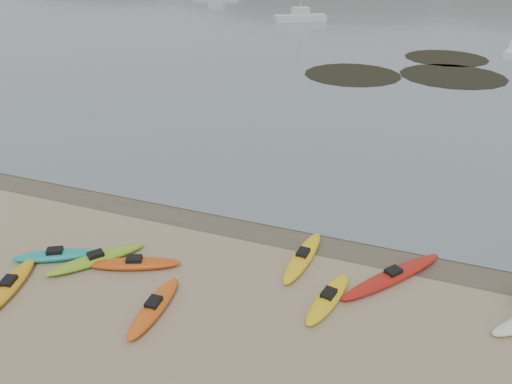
% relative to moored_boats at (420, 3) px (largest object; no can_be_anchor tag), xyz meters
% --- Properties ---
extents(ground, '(600.00, 600.00, 0.00)m').
position_rel_moored_boats_xyz_m(ground, '(-0.47, -78.59, -0.60)').
color(ground, tan).
rests_on(ground, ground).
extents(wet_sand, '(60.00, 60.00, 0.00)m').
position_rel_moored_boats_xyz_m(wet_sand, '(-0.47, -78.89, -0.60)').
color(wet_sand, brown).
rests_on(wet_sand, ground).
extents(kayaks, '(19.77, 9.04, 0.34)m').
position_rel_moored_boats_xyz_m(kayaks, '(0.18, -82.68, -0.43)').
color(kayaks, white).
rests_on(kayaks, ground).
extents(kelp_mats, '(16.96, 18.16, 0.04)m').
position_rel_moored_boats_xyz_m(kelp_mats, '(3.71, -47.82, -0.57)').
color(kelp_mats, black).
rests_on(kelp_mats, water).
extents(moored_boats, '(89.81, 68.45, 1.34)m').
position_rel_moored_boats_xyz_m(moored_boats, '(0.00, 0.00, 0.00)').
color(moored_boats, silver).
rests_on(moored_boats, ground).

